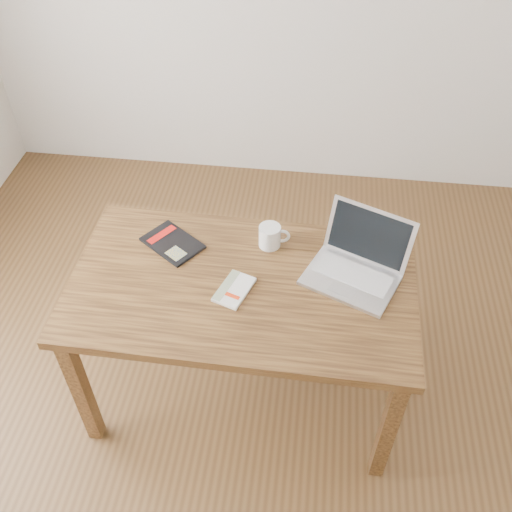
# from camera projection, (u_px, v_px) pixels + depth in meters

# --- Properties ---
(room) EXTENTS (4.04, 4.04, 2.70)m
(room) POSITION_uv_depth(u_px,v_px,m) (239.00, 193.00, 1.73)
(room) COLOR #51361C
(room) RESTS_ON ground
(desk) EXTENTS (1.40, 0.82, 0.75)m
(desk) POSITION_uv_depth(u_px,v_px,m) (242.00, 298.00, 2.35)
(desk) COLOR #4E3117
(desk) RESTS_ON ground
(white_guidebook) EXTENTS (0.16, 0.21, 0.02)m
(white_guidebook) POSITION_uv_depth(u_px,v_px,m) (234.00, 289.00, 2.25)
(white_guidebook) COLOR beige
(white_guidebook) RESTS_ON desk
(black_guidebook) EXTENTS (0.30, 0.28, 0.01)m
(black_guidebook) POSITION_uv_depth(u_px,v_px,m) (172.00, 243.00, 2.44)
(black_guidebook) COLOR black
(black_guidebook) RESTS_ON desk
(laptop) EXTENTS (0.45, 0.43, 0.24)m
(laptop) POSITION_uv_depth(u_px,v_px,m) (357.00, 264.00, 2.29)
(laptop) COLOR silver
(laptop) RESTS_ON desk
(coffee_mug) EXTENTS (0.13, 0.09, 0.10)m
(coffee_mug) POSITION_uv_depth(u_px,v_px,m) (271.00, 236.00, 2.41)
(coffee_mug) COLOR white
(coffee_mug) RESTS_ON desk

